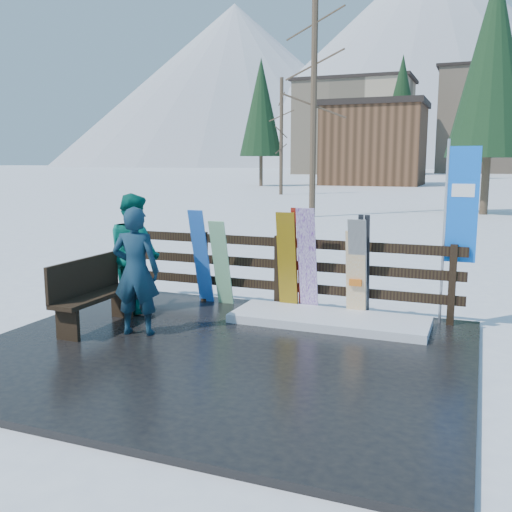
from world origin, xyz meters
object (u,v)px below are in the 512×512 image
at_px(person_front, 136,271).
at_px(snowboard_1, 221,263).
at_px(bench, 91,291).
at_px(snowboard_2, 287,263).
at_px(rental_flag, 458,212).
at_px(snowboard_0, 201,257).
at_px(snowboard_3, 307,262).
at_px(snowboard_4, 358,269).
at_px(snowboard_5, 356,275).
at_px(person_back, 135,252).

bearing_deg(person_front, snowboard_1, -117.47).
distance_m(bench, person_front, 0.83).
relative_size(snowboard_2, rental_flag, 0.60).
distance_m(snowboard_0, snowboard_3, 1.78).
relative_size(bench, snowboard_2, 0.96).
xyz_separation_m(snowboard_0, snowboard_4, (2.54, 0.00, -0.03)).
xyz_separation_m(snowboard_2, snowboard_5, (1.06, -0.00, -0.12)).
distance_m(snowboard_3, rental_flag, 2.24).
bearing_deg(rental_flag, snowboard_4, -168.43).
bearing_deg(snowboard_2, snowboard_1, 180.00).
relative_size(snowboard_1, snowboard_2, 0.91).
bearing_deg(snowboard_0, snowboard_5, 0.00).
relative_size(snowboard_1, person_front, 0.83).
bearing_deg(snowboard_0, snowboard_4, 0.00).
xyz_separation_m(snowboard_1, snowboard_3, (1.43, -0.00, 0.12)).
distance_m(snowboard_1, snowboard_3, 1.43).
xyz_separation_m(snowboard_0, snowboard_5, (2.52, 0.00, -0.11)).
xyz_separation_m(snowboard_4, person_front, (-2.59, -1.80, 0.11)).
bearing_deg(snowboard_1, snowboard_4, -0.00).
relative_size(snowboard_2, person_back, 0.86).
bearing_deg(person_back, snowboard_4, -139.83).
xyz_separation_m(rental_flag, person_back, (-4.63, -1.00, -0.70)).
relative_size(snowboard_5, rental_flag, 0.51).
distance_m(snowboard_1, rental_flag, 3.63).
bearing_deg(snowboard_3, snowboard_0, 180.00).
bearing_deg(snowboard_3, snowboard_2, 180.00).
height_order(bench, person_back, person_back).
distance_m(snowboard_5, person_back, 3.38).
bearing_deg(snowboard_3, bench, -145.51).
relative_size(snowboard_5, person_front, 0.78).
distance_m(snowboard_1, snowboard_2, 1.11).
distance_m(snowboard_4, person_front, 3.15).
distance_m(snowboard_3, snowboard_5, 0.75).
distance_m(snowboard_1, person_front, 1.85).
bearing_deg(bench, snowboard_1, 56.92).
xyz_separation_m(snowboard_5, person_front, (-2.56, -1.80, 0.20)).
bearing_deg(bench, person_back, 88.44).
distance_m(snowboard_3, snowboard_4, 0.76).
xyz_separation_m(snowboard_1, snowboard_2, (1.10, 0.00, 0.08)).
distance_m(snowboard_0, snowboard_1, 0.36).
distance_m(snowboard_3, person_back, 2.66).
relative_size(snowboard_0, rental_flag, 0.61).
bearing_deg(person_back, snowboard_1, -119.38).
relative_size(snowboard_3, snowboard_4, 1.09).
bearing_deg(person_front, snowboard_2, -144.84).
relative_size(snowboard_2, snowboard_3, 0.95).
distance_m(snowboard_0, rental_flag, 3.96).
relative_size(bench, person_back, 0.82).
distance_m(snowboard_0, person_back, 1.07).
relative_size(snowboard_2, snowboard_5, 1.18).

